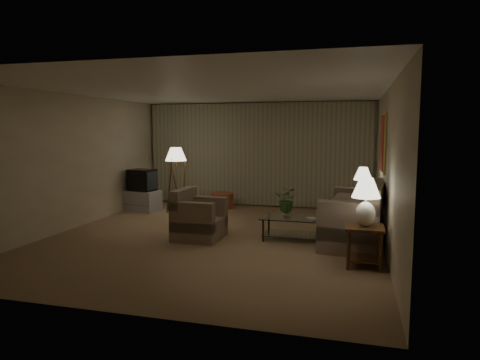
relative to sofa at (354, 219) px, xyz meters
name	(u,v)px	position (x,y,z in m)	size (l,w,h in m)	color
ground	(216,236)	(-2.50, -0.23, -0.43)	(7.00, 7.00, 0.00)	#826147
room_shell	(238,141)	(-2.48, 1.28, 1.32)	(6.04, 7.02, 2.72)	beige
sofa	(354,219)	(0.00, 0.00, 0.00)	(2.13, 1.39, 0.85)	gray
armchair	(199,219)	(-2.73, -0.46, -0.06)	(0.92, 0.87, 0.72)	gray
side_table_near	(364,239)	(0.15, -1.35, -0.01)	(0.54, 0.54, 0.60)	#3B2210
side_table_far	(362,208)	(0.15, 1.25, -0.03)	(0.49, 0.41, 0.60)	#3B2210
table_lamp_near	(366,198)	(0.15, -1.35, 0.59)	(0.41, 0.41, 0.71)	white
table_lamp_far	(363,180)	(0.15, 1.25, 0.55)	(0.37, 0.37, 0.64)	white
coffee_table	(295,225)	(-1.03, -0.10, -0.15)	(1.21, 0.66, 0.41)	silver
tv_cabinet	(143,201)	(-5.05, 1.75, -0.18)	(0.91, 0.67, 0.50)	#A3A3A5
crt_tv	(142,180)	(-5.05, 1.75, 0.34)	(0.69, 0.55, 0.53)	black
floor_lamp	(176,179)	(-4.16, 1.79, 0.40)	(0.51, 0.51, 1.57)	#3B2210
ottoman	(222,200)	(-3.27, 2.62, -0.23)	(0.59, 0.59, 0.39)	#9F5336
vase	(287,213)	(-1.18, -0.10, 0.07)	(0.15, 0.15, 0.16)	white
flowers	(287,196)	(-1.18, -0.10, 0.37)	(0.40, 0.35, 0.45)	#3B6A2F
book	(308,219)	(-0.78, -0.20, 0.00)	(0.16, 0.21, 0.02)	olive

